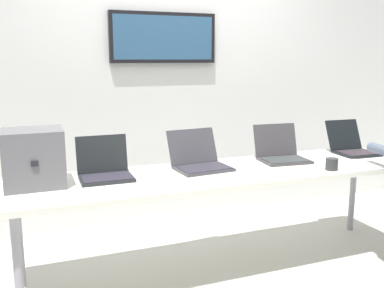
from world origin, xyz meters
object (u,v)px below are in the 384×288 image
at_px(laptop_station_0, 105,169).
at_px(coffee_mug, 332,164).
at_px(workbench, 224,177).
at_px(equipment_box, 34,158).
at_px(laptop_station_2, 281,152).
at_px(laptop_station_1, 199,160).
at_px(laptop_station_3, 352,146).

bearing_deg(laptop_station_0, coffee_mug, -13.75).
xyz_separation_m(laptop_station_0, coffee_mug, (1.52, -0.37, -0.02)).
bearing_deg(workbench, equipment_box, 175.86).
height_order(laptop_station_0, laptop_station_2, laptop_station_0).
bearing_deg(coffee_mug, laptop_station_2, 113.34).
height_order(laptop_station_0, coffee_mug, laptop_station_0).
xyz_separation_m(equipment_box, coffee_mug, (1.95, -0.34, -0.13)).
relative_size(laptop_station_0, laptop_station_1, 0.84).
bearing_deg(laptop_station_3, coffee_mug, -142.44).
xyz_separation_m(laptop_station_3, coffee_mug, (-0.52, -0.40, -0.02)).
distance_m(laptop_station_2, coffee_mug, 0.42).
distance_m(equipment_box, laptop_station_3, 2.47).
relative_size(laptop_station_2, coffee_mug, 4.36).
height_order(workbench, laptop_station_0, laptop_station_0).
xyz_separation_m(workbench, laptop_station_2, (0.54, 0.14, 0.11)).
height_order(laptop_station_0, laptop_station_1, laptop_station_0).
bearing_deg(laptop_station_2, laptop_station_0, -179.31).
bearing_deg(laptop_station_2, coffee_mug, -66.66).
relative_size(laptop_station_1, coffee_mug, 4.63).
distance_m(equipment_box, coffee_mug, 1.98).
height_order(laptop_station_1, laptop_station_2, laptop_station_2).
relative_size(equipment_box, laptop_station_0, 1.04).
distance_m(workbench, laptop_station_2, 0.57).
relative_size(laptop_station_0, laptop_station_3, 0.89).
bearing_deg(laptop_station_0, equipment_box, -175.73).
height_order(laptop_station_3, coffee_mug, laptop_station_3).
bearing_deg(workbench, laptop_station_2, 14.29).
distance_m(equipment_box, laptop_station_2, 1.79).
distance_m(equipment_box, laptop_station_0, 0.45).
height_order(equipment_box, coffee_mug, equipment_box).
relative_size(equipment_box, coffee_mug, 4.05).
relative_size(workbench, equipment_box, 8.33).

